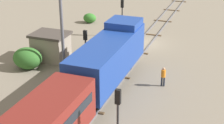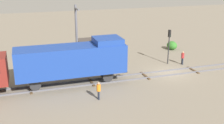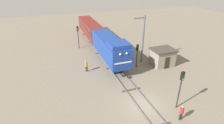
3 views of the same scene
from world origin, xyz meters
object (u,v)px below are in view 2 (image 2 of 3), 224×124
object	(u,v)px
worker_near_track	(183,57)
traffic_signal_near	(169,41)
relay_hut	(90,50)
traffic_signal_mid	(91,50)
locomotive	(73,59)
catenary_mast	(77,36)
worker_by_signal	(99,89)

from	to	relation	value
worker_near_track	traffic_signal_near	bearing A→B (deg)	-2.03
relay_hut	traffic_signal_mid	bearing A→B (deg)	170.03
locomotive	catenary_mast	distance (m)	5.29
traffic_signal_near	traffic_signal_mid	size ratio (longest dim) A/B	1.19
locomotive	traffic_signal_near	xyz separation A→B (m)	(3.20, -12.65, 0.27)
relay_hut	worker_near_track	bearing A→B (deg)	-115.26
worker_near_track	relay_hut	xyz separation A→B (m)	(5.10, 10.81, 0.40)
locomotive	traffic_signal_near	distance (m)	13.05
traffic_signal_near	locomotive	bearing A→B (deg)	104.20
worker_near_track	relay_hut	bearing A→B (deg)	-0.83
traffic_signal_near	relay_hut	size ratio (longest dim) A/B	1.25
relay_hut	locomotive	bearing A→B (deg)	155.31
traffic_signal_mid	worker_by_signal	distance (m)	7.86
traffic_signal_mid	locomotive	bearing A→B (deg)	141.28
worker_by_signal	locomotive	bearing A→B (deg)	105.20
traffic_signal_mid	catenary_mast	xyz separation A→B (m)	(1.54, 1.36, 1.49)
catenary_mast	worker_near_track	bearing A→B (deg)	-101.13
worker_near_track	worker_by_signal	world-z (taller)	same
worker_near_track	catenary_mast	xyz separation A→B (m)	(2.54, 12.89, 3.08)
traffic_signal_mid	relay_hut	bearing A→B (deg)	-9.97
traffic_signal_near	relay_hut	distance (m)	10.29
traffic_signal_near	worker_by_signal	size ratio (longest dim) A/B	2.58
worker_by_signal	catenary_mast	world-z (taller)	catenary_mast
traffic_signal_mid	worker_near_track	distance (m)	11.68
worker_near_track	catenary_mast	bearing A→B (deg)	13.31
traffic_signal_near	catenary_mast	bearing A→B (deg)	81.25
locomotive	relay_hut	world-z (taller)	locomotive
traffic_signal_near	relay_hut	bearing A→B (deg)	64.95
locomotive	worker_by_signal	world-z (taller)	locomotive
worker_by_signal	catenary_mast	xyz separation A→B (m)	(9.14, 0.15, 3.08)
worker_near_track	catenary_mast	distance (m)	13.49
traffic_signal_near	worker_near_track	distance (m)	2.72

